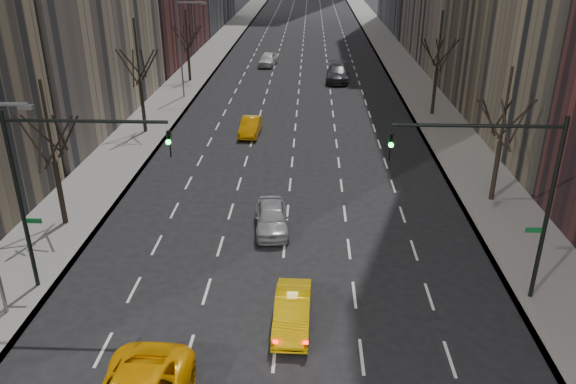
# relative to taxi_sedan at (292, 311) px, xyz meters

# --- Properties ---
(sidewalk_left) EXTENTS (4.50, 320.00, 0.15)m
(sidewalk_left) POSITION_rel_taxi_sedan_xyz_m (-12.86, 60.21, -0.59)
(sidewalk_left) COLOR slate
(sidewalk_left) RESTS_ON ground
(sidewalk_right) EXTENTS (4.50, 320.00, 0.15)m
(sidewalk_right) POSITION_rel_taxi_sedan_xyz_m (11.64, 60.21, -0.59)
(sidewalk_right) COLOR slate
(sidewalk_right) RESTS_ON ground
(tree_lw_b) EXTENTS (3.36, 3.50, 7.82)m
(tree_lw_b) POSITION_rel_taxi_sedan_xyz_m (-12.61, 8.21, 3.06)
(tree_lw_b) COLOR black
(tree_lw_b) RESTS_ON ground
(tree_lw_c) EXTENTS (3.36, 3.50, 8.74)m
(tree_lw_c) POSITION_rel_taxi_sedan_xyz_m (-12.61, 24.21, 3.38)
(tree_lw_c) COLOR black
(tree_lw_c) RESTS_ON ground
(tree_lw_d) EXTENTS (3.36, 3.50, 7.36)m
(tree_lw_d) POSITION_rel_taxi_sedan_xyz_m (-12.61, 42.21, 2.90)
(tree_lw_d) COLOR black
(tree_lw_d) RESTS_ON ground
(tree_rw_b) EXTENTS (3.36, 3.50, 7.82)m
(tree_rw_b) POSITION_rel_taxi_sedan_xyz_m (11.39, 12.21, 3.06)
(tree_rw_b) COLOR black
(tree_rw_b) RESTS_ON ground
(tree_rw_c) EXTENTS (3.36, 3.50, 8.74)m
(tree_rw_c) POSITION_rel_taxi_sedan_xyz_m (11.39, 30.21, 3.38)
(tree_rw_c) COLOR black
(tree_rw_c) RESTS_ON ground
(traffic_mast_left) EXTENTS (6.69, 0.39, 8.00)m
(traffic_mast_left) POSITION_rel_taxi_sedan_xyz_m (-9.71, 2.21, 4.83)
(traffic_mast_left) COLOR black
(traffic_mast_left) RESTS_ON ground
(traffic_mast_right) EXTENTS (6.69, 0.39, 8.00)m
(traffic_mast_right) POSITION_rel_taxi_sedan_xyz_m (8.50, 2.21, 4.83)
(traffic_mast_right) COLOR black
(traffic_mast_right) RESTS_ON ground
(streetlight_far) EXTENTS (2.83, 0.22, 9.00)m
(streetlight_far) POSITION_rel_taxi_sedan_xyz_m (-11.44, 35.21, 4.96)
(streetlight_far) COLOR slate
(streetlight_far) RESTS_ON ground
(taxi_sedan) EXTENTS (1.48, 4.04, 1.32)m
(taxi_sedan) POSITION_rel_taxi_sedan_xyz_m (0.00, 0.00, 0.00)
(taxi_sedan) COLOR #EFB505
(taxi_sedan) RESTS_ON ground
(silver_sedan_ahead) EXTENTS (2.12, 4.41, 1.45)m
(silver_sedan_ahead) POSITION_rel_taxi_sedan_xyz_m (-1.38, 8.14, 0.07)
(silver_sedan_ahead) COLOR #9C9EA3
(silver_sedan_ahead) RESTS_ON ground
(far_taxi) EXTENTS (1.59, 4.15, 1.35)m
(far_taxi) POSITION_rel_taxi_sedan_xyz_m (-4.11, 24.13, 0.01)
(far_taxi) COLOR #FF9E05
(far_taxi) RESTS_ON ground
(far_suv_grey) EXTENTS (2.71, 6.10, 1.74)m
(far_suv_grey) POSITION_rel_taxi_sedan_xyz_m (3.53, 42.99, 0.21)
(far_suv_grey) COLOR #2C2B30
(far_suv_grey) RESTS_ON ground
(far_car_white) EXTENTS (2.38, 4.83, 1.58)m
(far_car_white) POSITION_rel_taxi_sedan_xyz_m (-4.69, 50.99, 0.13)
(far_car_white) COLOR silver
(far_car_white) RESTS_ON ground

